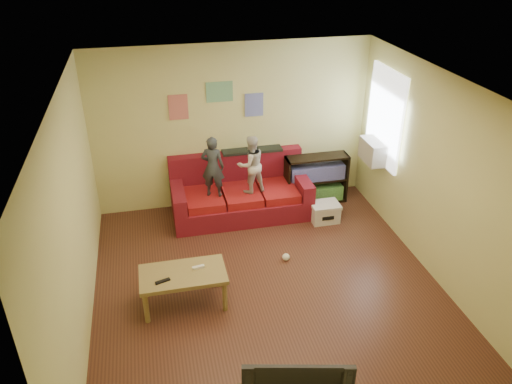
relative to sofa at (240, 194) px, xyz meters
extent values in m
cube|color=#552D20|center=(-0.02, -2.08, -0.33)|extent=(4.50, 5.00, 0.01)
cube|color=white|center=(-0.02, -2.08, 2.38)|extent=(4.50, 5.00, 0.01)
cube|color=#D8D783|center=(-0.02, 0.43, 1.02)|extent=(4.50, 0.01, 2.70)
cube|color=#D8D783|center=(-0.02, -4.58, 1.02)|extent=(4.50, 0.01, 2.70)
cube|color=#D8D783|center=(-2.27, -2.08, 1.02)|extent=(0.01, 5.00, 2.70)
cube|color=#D8D783|center=(2.24, -2.08, 1.02)|extent=(0.01, 5.00, 2.70)
cube|color=maroon|center=(0.00, -0.08, -0.16)|extent=(2.22, 1.00, 0.33)
cube|color=maroon|center=(0.00, 0.32, 0.31)|extent=(2.22, 0.20, 0.61)
cube|color=maroon|center=(-1.01, -0.08, 0.14)|extent=(0.20, 1.00, 0.28)
cube|color=maroon|center=(1.01, -0.08, 0.14)|extent=(0.20, 1.00, 0.28)
cube|color=maroon|center=(-0.61, -0.15, 0.07)|extent=(0.58, 0.75, 0.13)
cube|color=maroon|center=(0.00, -0.15, 0.07)|extent=(0.58, 0.75, 0.13)
cube|color=maroon|center=(0.60, -0.15, 0.07)|extent=(0.58, 0.75, 0.13)
cube|color=black|center=(0.27, 0.32, 0.63)|extent=(1.00, 0.24, 0.04)
imported|color=#2D3339|center=(-0.45, -0.18, 0.63)|extent=(0.42, 0.35, 0.99)
imported|color=beige|center=(0.15, -0.18, 0.61)|extent=(0.53, 0.46, 0.94)
cube|color=olive|center=(-1.13, -2.08, 0.12)|extent=(1.06, 0.58, 0.05)
cylinder|color=olive|center=(-1.60, -2.32, -0.12)|extent=(0.06, 0.06, 0.42)
cylinder|color=olive|center=(-0.65, -2.32, -0.12)|extent=(0.06, 0.06, 0.42)
cylinder|color=olive|center=(-1.60, -1.84, -0.12)|extent=(0.06, 0.06, 0.42)
cylinder|color=olive|center=(-0.65, -1.84, -0.12)|extent=(0.06, 0.06, 0.42)
cube|color=black|center=(-1.38, -2.20, 0.16)|extent=(0.19, 0.10, 0.02)
cube|color=silver|center=(-0.93, -2.03, 0.16)|extent=(0.15, 0.06, 0.03)
cube|color=black|center=(0.82, 0.06, 0.10)|extent=(0.03, 0.32, 0.85)
cube|color=black|center=(1.84, 0.06, 0.10)|extent=(0.03, 0.32, 0.85)
cube|color=black|center=(1.33, 0.06, -0.31)|extent=(1.06, 0.32, 0.03)
cube|color=black|center=(1.33, 0.06, 0.50)|extent=(1.06, 0.32, 0.03)
cube|color=black|center=(1.33, 0.06, 0.10)|extent=(1.00, 0.32, 0.03)
cube|color=#438C3F|center=(1.33, 0.06, -0.17)|extent=(0.93, 0.27, 0.25)
cube|color=#3F458C|center=(1.33, 0.06, 0.24)|extent=(0.93, 0.27, 0.25)
cube|color=white|center=(2.20, -0.43, 1.31)|extent=(0.04, 1.08, 1.48)
cube|color=#B7B2A3|center=(2.08, -0.43, 0.75)|extent=(0.28, 0.55, 0.35)
cube|color=#D87266|center=(-0.87, 0.41, 1.42)|extent=(0.30, 0.01, 0.40)
cube|color=#72B27F|center=(-0.22, 0.41, 1.62)|extent=(0.42, 0.01, 0.32)
cube|color=#727FCC|center=(0.33, 0.41, 1.37)|extent=(0.30, 0.01, 0.38)
cube|color=silver|center=(1.27, -0.58, -0.20)|extent=(0.44, 0.33, 0.26)
cube|color=silver|center=(1.27, -0.58, -0.04)|extent=(0.46, 0.35, 0.05)
cube|color=black|center=(1.27, -0.75, -0.19)|extent=(0.20, 0.00, 0.07)
imported|color=black|center=(-0.30, -4.13, 0.37)|extent=(0.98, 0.34, 0.56)
sphere|color=white|center=(0.37, -1.48, -0.27)|extent=(0.11, 0.11, 0.11)
camera|label=1|loc=(-1.33, -7.06, 3.95)|focal=35.00mm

